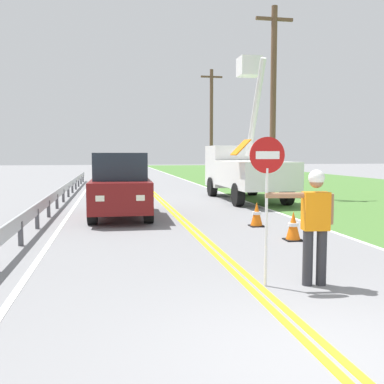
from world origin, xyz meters
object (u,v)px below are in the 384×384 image
utility_pole_mid (211,122)px  traffic_cone_lead (293,226)px  stop_sign_paddle (267,177)px  oncoming_suv_nearest (121,185)px  utility_pole_near (273,99)px  traffic_cone_mid (257,215)px  utility_bucket_truck (244,168)px  flagger_worker (315,220)px

utility_pole_mid → traffic_cone_lead: bearing=-98.7°
stop_sign_paddle → oncoming_suv_nearest: stop_sign_paddle is taller
utility_pole_near → traffic_cone_mid: size_ratio=12.77×
stop_sign_paddle → utility_pole_near: bearing=69.0°
utility_bucket_truck → utility_pole_near: bearing=28.3°
traffic_cone_lead → traffic_cone_mid: bearing=95.3°
utility_pole_near → traffic_cone_lead: utility_pole_near is taller
traffic_cone_lead → utility_bucket_truck: bearing=80.1°
traffic_cone_lead → oncoming_suv_nearest: bearing=130.1°
utility_pole_near → utility_pole_mid: 15.83m
utility_bucket_truck → traffic_cone_lead: 9.60m
stop_sign_paddle → utility_pole_near: (5.26, 13.68, 2.95)m
flagger_worker → traffic_cone_mid: bearing=80.3°
traffic_cone_mid → oncoming_suv_nearest: bearing=145.5°
traffic_cone_lead → traffic_cone_mid: 2.13m
stop_sign_paddle → oncoming_suv_nearest: size_ratio=0.50×
stop_sign_paddle → traffic_cone_mid: (1.72, 5.49, -1.37)m
flagger_worker → traffic_cone_mid: 5.70m
oncoming_suv_nearest → traffic_cone_mid: (3.77, -2.60, -0.72)m
stop_sign_paddle → traffic_cone_lead: 4.11m
oncoming_suv_nearest → utility_pole_near: 9.89m
utility_bucket_truck → utility_pole_mid: 17.20m
utility_bucket_truck → traffic_cone_mid: 7.58m
oncoming_suv_nearest → utility_bucket_truck: bearing=39.8°
flagger_worker → oncoming_suv_nearest: size_ratio=0.39×
flagger_worker → utility_bucket_truck: bearing=77.7°
utility_pole_near → traffic_cone_mid: utility_pole_near is taller
utility_bucket_truck → oncoming_suv_nearest: bearing=-140.2°
stop_sign_paddle → utility_bucket_truck: utility_bucket_truck is taller
stop_sign_paddle → utility_pole_mid: bearing=78.7°
stop_sign_paddle → utility_pole_mid: size_ratio=0.26×
oncoming_suv_nearest → traffic_cone_mid: 4.64m
stop_sign_paddle → utility_pole_near: size_ratio=0.26×
stop_sign_paddle → traffic_cone_mid: bearing=72.6°
flagger_worker → traffic_cone_lead: size_ratio=2.61×
utility_pole_near → stop_sign_paddle: bearing=-111.0°
flagger_worker → stop_sign_paddle: 1.02m
utility_bucket_truck → traffic_cone_lead: bearing=-99.9°
oncoming_suv_nearest → utility_pole_mid: 23.12m
stop_sign_paddle → traffic_cone_lead: bearing=60.4°
oncoming_suv_nearest → traffic_cone_mid: size_ratio=6.64×
traffic_cone_mid → utility_pole_mid: bearing=80.1°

